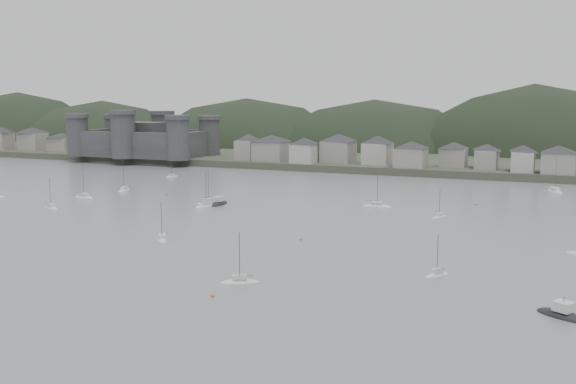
% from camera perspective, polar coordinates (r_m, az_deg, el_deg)
% --- Properties ---
extents(ground, '(900.00, 900.00, 0.00)m').
position_cam_1_polar(ground, '(113.49, -15.18, -8.02)').
color(ground, slate).
rests_on(ground, ground).
extents(far_shore_land, '(900.00, 250.00, 3.00)m').
position_cam_1_polar(far_shore_land, '(387.34, 12.90, 3.64)').
color(far_shore_land, '#383D2D').
rests_on(far_shore_land, ground).
extents(forested_ridge, '(851.55, 103.94, 102.57)m').
position_cam_1_polar(forested_ridge, '(362.64, 12.86, 1.31)').
color(forested_ridge, black).
rests_on(forested_ridge, ground).
extents(castle, '(66.00, 43.00, 20.00)m').
position_cam_1_polar(castle, '(325.63, -12.32, 4.49)').
color(castle, '#363638').
rests_on(castle, far_shore_land).
extents(waterfront_town, '(451.48, 28.46, 12.92)m').
position_cam_1_polar(waterfront_town, '(269.98, 19.28, 2.99)').
color(waterfront_town, gray).
rests_on(waterfront_town, far_shore_land).
extents(sailboat_lead, '(7.17, 4.38, 9.38)m').
position_cam_1_polar(sailboat_lead, '(197.24, -19.75, -1.30)').
color(sailboat_lead, silver).
rests_on(sailboat_lead, ground).
extents(moored_fleet, '(251.11, 174.76, 13.45)m').
position_cam_1_polar(moored_fleet, '(162.87, -2.30, -2.75)').
color(moored_fleet, silver).
rests_on(moored_fleet, ground).
extents(motor_launch_near, '(8.51, 6.51, 3.94)m').
position_cam_1_polar(motor_launch_near, '(103.73, 22.61, -9.76)').
color(motor_launch_near, black).
rests_on(motor_launch_near, ground).
extents(motor_launch_far, '(3.79, 9.35, 4.17)m').
position_cam_1_polar(motor_launch_far, '(193.62, -5.99, -1.00)').
color(motor_launch_far, black).
rests_on(motor_launch_far, ground).
extents(mooring_buoys, '(173.29, 127.06, 0.70)m').
position_cam_1_polar(mooring_buoys, '(169.17, -3.07, -2.35)').
color(mooring_buoys, '#BC6A3E').
rests_on(mooring_buoys, ground).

